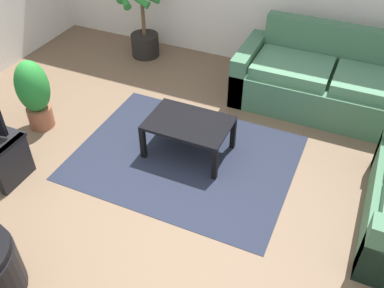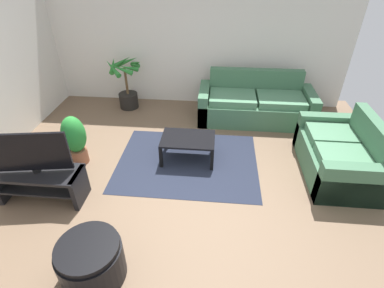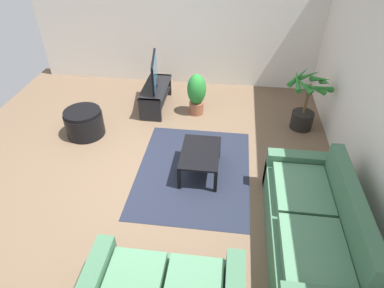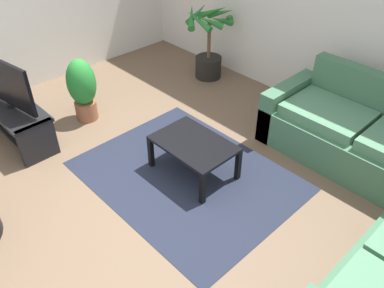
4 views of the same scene
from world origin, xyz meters
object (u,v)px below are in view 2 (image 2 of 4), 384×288
Objects in this scene: potted_plant_small at (75,139)px; couch_loveseat at (339,156)px; tv_stand at (41,181)px; tv at (30,152)px; couch_main at (255,105)px; ottoman at (91,261)px; potted_palm at (127,86)px; coffee_table at (188,141)px.

couch_loveseat is at bearing 1.91° from potted_plant_small.
tv is at bearing 99.36° from tv_stand.
couch_main is 1.44× the size of couch_loveseat.
potted_plant_small reaches higher than tv_stand.
tv_stand is 1.68× the size of ottoman.
couch_loveseat is at bearing 33.43° from ottoman.
couch_loveseat is at bearing -26.13° from potted_palm.
tv_stand is 1.50m from ottoman.
tv_stand is 1.04× the size of potted_palm.
coffee_table is at bearing -129.08° from couch_main.
couch_main reaches higher than tv_stand.
couch_loveseat is 3.61m from ottoman.
tv is 2.80m from potted_palm.
coffee_table is (-2.26, 0.12, 0.04)m from couch_loveseat.
potted_palm is 1.61× the size of ottoman.
couch_loveseat is 4.12m from potted_palm.
tv_stand is at bearing -149.80° from coffee_table.
couch_loveseat is 1.59× the size of tv.
couch_main is at bearing 39.79° from tv_stand.
tv_stand is 1.35× the size of potted_plant_small.
tv_stand is 2.80m from potted_palm.
ottoman is (-1.92, -3.54, -0.07)m from couch_main.
tv is (-0.00, 0.00, 0.46)m from tv_stand.
tv is at bearing -140.25° from couch_main.
couch_main is 1.90m from couch_loveseat.
tv_stand is (-4.10, -0.95, 0.00)m from couch_loveseat.
ottoman is (0.68, -3.80, -0.25)m from potted_palm.
ottoman is (-3.01, -1.99, -0.06)m from couch_loveseat.
couch_loveseat is 4.21m from tv_stand.
potted_palm is at bearing 81.76° from tv.
tv_stand is (-3.00, -2.50, -0.00)m from couch_main.
potted_plant_small is 2.10m from ottoman.
tv_stand reaches higher than coffee_table.
tv_stand is at bearing -80.64° from tv.
ottoman is at bearing -118.43° from couch_main.
tv is at bearing 136.11° from ottoman.
couch_loveseat is 4.23m from tv.
couch_main is 1.84m from coffee_table.
ottoman is (-0.76, -2.11, -0.10)m from coffee_table.
tv is 1.17× the size of potted_plant_small.
tv reaches higher than couch_loveseat.
potted_palm is (-2.60, 0.27, 0.19)m from couch_main.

